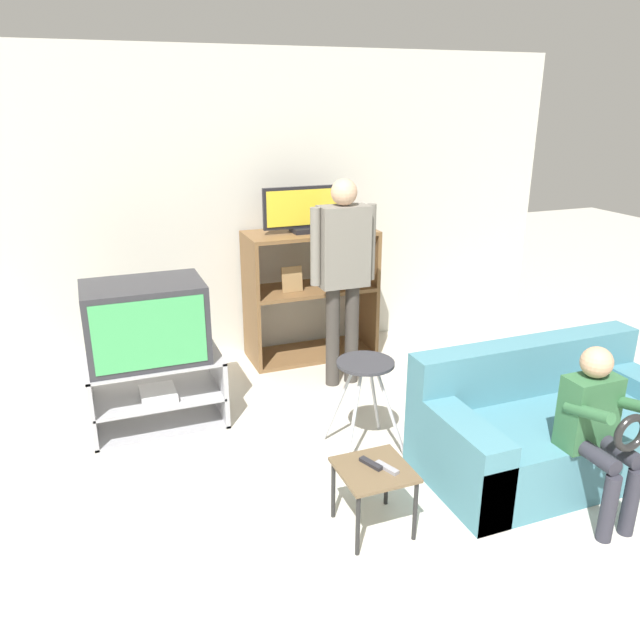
% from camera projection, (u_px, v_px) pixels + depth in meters
% --- Properties ---
extents(wall_back, '(6.40, 0.06, 2.60)m').
position_uv_depth(wall_back, '(218.00, 211.00, 5.27)').
color(wall_back, beige).
rests_on(wall_back, ground_plane).
extents(tv_stand, '(0.91, 0.55, 0.50)m').
position_uv_depth(tv_stand, '(157.00, 392.00, 4.41)').
color(tv_stand, '#A8A8AD').
rests_on(tv_stand, ground_plane).
extents(television_main, '(0.79, 0.53, 0.54)m').
position_uv_depth(television_main, '(146.00, 322.00, 4.23)').
color(television_main, '#2D2D33').
rests_on(television_main, tv_stand).
extents(media_shelf, '(1.12, 0.50, 1.13)m').
position_uv_depth(media_shelf, '(311.00, 294.00, 5.48)').
color(media_shelf, brown).
rests_on(media_shelf, ground_plane).
extents(television_flat, '(0.76, 0.20, 0.38)m').
position_uv_depth(television_flat, '(307.00, 211.00, 5.20)').
color(television_flat, black).
rests_on(television_flat, media_shelf).
extents(folding_stool, '(0.44, 0.41, 0.63)m').
position_uv_depth(folding_stool, '(365.00, 377.00, 3.99)').
color(folding_stool, '#B7B7BC').
rests_on(folding_stool, ground_plane).
extents(snack_table, '(0.38, 0.38, 0.37)m').
position_uv_depth(snack_table, '(374.00, 477.00, 3.29)').
color(snack_table, brown).
rests_on(snack_table, ground_plane).
extents(remote_control_black, '(0.09, 0.15, 0.02)m').
position_uv_depth(remote_control_black, '(371.00, 464.00, 3.30)').
color(remote_control_black, '#232328').
rests_on(remote_control_black, snack_table).
extents(remote_control_white, '(0.09, 0.15, 0.02)m').
position_uv_depth(remote_control_white, '(387.00, 468.00, 3.26)').
color(remote_control_white, gray).
rests_on(remote_control_white, snack_table).
extents(couch, '(1.64, 0.83, 0.74)m').
position_uv_depth(couch, '(549.00, 428.00, 3.90)').
color(couch, teal).
rests_on(couch, ground_plane).
extents(person_standing_adult, '(0.53, 0.20, 1.65)m').
position_uv_depth(person_standing_adult, '(343.00, 264.00, 4.78)').
color(person_standing_adult, '#3D3833').
rests_on(person_standing_adult, ground_plane).
extents(person_seated_child, '(0.33, 0.43, 0.97)m').
position_uv_depth(person_seated_child, '(598.00, 423.00, 3.34)').
color(person_seated_child, '#2D2D38').
rests_on(person_seated_child, ground_plane).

